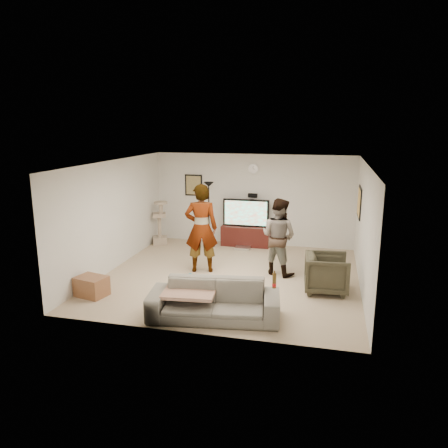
% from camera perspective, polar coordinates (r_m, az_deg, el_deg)
% --- Properties ---
extents(floor, '(5.50, 5.50, 0.02)m').
position_cam_1_polar(floor, '(9.68, 0.86, -6.92)').
color(floor, tan).
rests_on(floor, ground).
extents(ceiling, '(5.50, 5.50, 0.02)m').
position_cam_1_polar(ceiling, '(9.13, 0.92, 8.11)').
color(ceiling, white).
rests_on(ceiling, wall_back).
extents(wall_back, '(5.50, 0.04, 2.50)m').
position_cam_1_polar(wall_back, '(11.97, 3.83, 3.20)').
color(wall_back, silver).
rests_on(wall_back, floor).
extents(wall_front, '(5.50, 0.04, 2.50)m').
position_cam_1_polar(wall_front, '(6.76, -4.32, -4.65)').
color(wall_front, silver).
rests_on(wall_front, floor).
extents(wall_left, '(0.04, 5.50, 2.50)m').
position_cam_1_polar(wall_left, '(10.27, -14.24, 1.17)').
color(wall_left, silver).
rests_on(wall_left, floor).
extents(wall_right, '(0.04, 5.50, 2.50)m').
position_cam_1_polar(wall_right, '(9.13, 17.96, -0.55)').
color(wall_right, silver).
rests_on(wall_right, floor).
extents(wall_clock, '(0.26, 0.04, 0.26)m').
position_cam_1_polar(wall_clock, '(11.82, 3.86, 7.24)').
color(wall_clock, white).
rests_on(wall_clock, wall_back).
extents(wall_speaker, '(0.25, 0.10, 0.10)m').
position_cam_1_polar(wall_speaker, '(11.89, 3.78, 3.77)').
color(wall_speaker, black).
rests_on(wall_speaker, wall_back).
extents(picture_back, '(0.42, 0.03, 0.52)m').
position_cam_1_polar(picture_back, '(12.30, -4.02, 5.12)').
color(picture_back, olive).
rests_on(picture_back, wall_back).
extents(picture_right, '(0.03, 0.78, 0.62)m').
position_cam_1_polar(picture_right, '(10.64, 17.38, 2.75)').
color(picture_right, '#F6B35A').
rests_on(picture_right, wall_right).
extents(tv_stand, '(1.32, 0.45, 0.55)m').
position_cam_1_polar(tv_stand, '(11.96, 2.87, -1.57)').
color(tv_stand, '#38110E').
rests_on(tv_stand, floor).
extents(console_box, '(0.40, 0.30, 0.07)m').
position_cam_1_polar(console_box, '(11.66, 2.44, -3.19)').
color(console_box, silver).
rests_on(console_box, floor).
extents(tv, '(1.26, 0.08, 0.75)m').
position_cam_1_polar(tv, '(11.82, 2.91, 1.48)').
color(tv, black).
rests_on(tv, tv_stand).
extents(tv_screen, '(1.16, 0.01, 0.66)m').
position_cam_1_polar(tv_screen, '(11.77, 2.87, 1.44)').
color(tv_screen, '#51E2B8').
rests_on(tv_screen, tv).
extents(floor_lamp, '(0.32, 0.32, 1.76)m').
position_cam_1_polar(floor_lamp, '(11.77, -2.00, 1.23)').
color(floor_lamp, black).
rests_on(floor_lamp, floor).
extents(cat_tree, '(0.51, 0.51, 1.22)m').
position_cam_1_polar(cat_tree, '(12.17, -8.50, 0.18)').
color(cat_tree, tan).
rests_on(cat_tree, floor).
extents(person_left, '(0.83, 0.65, 2.02)m').
position_cam_1_polar(person_left, '(9.73, -3.01, -0.57)').
color(person_left, gray).
rests_on(person_left, floor).
extents(person_right, '(1.03, 0.94, 1.72)m').
position_cam_1_polar(person_right, '(9.67, 7.18, -1.65)').
color(person_right, '#394599').
rests_on(person_right, floor).
extents(sofa, '(2.35, 1.18, 0.66)m').
position_cam_1_polar(sofa, '(7.58, -1.34, -10.03)').
color(sofa, slate).
rests_on(sofa, floor).
extents(throw_blanket, '(0.97, 0.79, 0.06)m').
position_cam_1_polar(throw_blanket, '(7.65, -4.56, -8.91)').
color(throw_blanket, tan).
rests_on(throw_blanket, sofa).
extents(beer_bottle, '(0.06, 0.06, 0.25)m').
position_cam_1_polar(beer_bottle, '(7.23, 6.64, -7.43)').
color(beer_bottle, '#533814').
rests_on(beer_bottle, sofa).
extents(armchair, '(0.91, 0.89, 0.77)m').
position_cam_1_polar(armchair, '(8.94, 13.35, -6.33)').
color(armchair, '#363426').
rests_on(armchair, floor).
extents(side_table, '(0.66, 0.55, 0.39)m').
position_cam_1_polar(side_table, '(8.95, -17.02, -7.83)').
color(side_table, brown).
rests_on(side_table, floor).
extents(toy_ball, '(0.09, 0.09, 0.09)m').
position_cam_1_polar(toy_ball, '(9.63, -4.47, -6.72)').
color(toy_ball, '#097081').
rests_on(toy_ball, floor).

